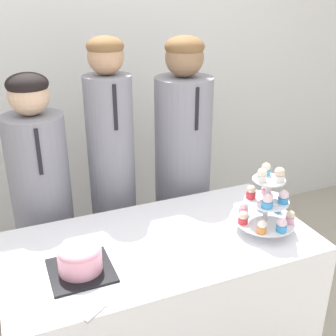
{
  "coord_description": "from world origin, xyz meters",
  "views": [
    {
      "loc": [
        -0.57,
        -1.08,
        1.76
      ],
      "look_at": [
        0.04,
        0.37,
        1.08
      ],
      "focal_mm": 45.0,
      "sensor_mm": 36.0,
      "label": 1
    }
  ],
  "objects_px": {
    "round_cake": "(80,258)",
    "student_0": "(45,217)",
    "cake_knife": "(107,303)",
    "student_1": "(113,189)",
    "cupcake_stand": "(266,203)",
    "student_2": "(183,181)"
  },
  "relations": [
    {
      "from": "cupcake_stand",
      "to": "cake_knife",
      "type": "bearing_deg",
      "value": -166.4
    },
    {
      "from": "student_0",
      "to": "student_1",
      "type": "distance_m",
      "value": 0.38
    },
    {
      "from": "cake_knife",
      "to": "student_2",
      "type": "height_order",
      "value": "student_2"
    },
    {
      "from": "student_0",
      "to": "round_cake",
      "type": "bearing_deg",
      "value": -84.76
    },
    {
      "from": "cake_knife",
      "to": "round_cake",
      "type": "bearing_deg",
      "value": 67.76
    },
    {
      "from": "cake_knife",
      "to": "student_2",
      "type": "bearing_deg",
      "value": 17.42
    },
    {
      "from": "cupcake_stand",
      "to": "student_2",
      "type": "xyz_separation_m",
      "value": [
        -0.09,
        0.66,
        -0.17
      ]
    },
    {
      "from": "round_cake",
      "to": "student_1",
      "type": "bearing_deg",
      "value": 64.14
    },
    {
      "from": "cake_knife",
      "to": "student_0",
      "type": "height_order",
      "value": "student_0"
    },
    {
      "from": "student_1",
      "to": "round_cake",
      "type": "bearing_deg",
      "value": -115.86
    },
    {
      "from": "round_cake",
      "to": "cupcake_stand",
      "type": "relative_size",
      "value": 0.76
    },
    {
      "from": "student_1",
      "to": "student_2",
      "type": "height_order",
      "value": "student_1"
    },
    {
      "from": "round_cake",
      "to": "student_0",
      "type": "relative_size",
      "value": 0.17
    },
    {
      "from": "round_cake",
      "to": "cake_knife",
      "type": "distance_m",
      "value": 0.22
    },
    {
      "from": "round_cake",
      "to": "student_1",
      "type": "height_order",
      "value": "student_1"
    },
    {
      "from": "round_cake",
      "to": "cake_knife",
      "type": "relative_size",
      "value": 0.87
    },
    {
      "from": "student_1",
      "to": "student_2",
      "type": "bearing_deg",
      "value": 0.0
    },
    {
      "from": "cake_knife",
      "to": "student_1",
      "type": "distance_m",
      "value": 0.89
    },
    {
      "from": "round_cake",
      "to": "cake_knife",
      "type": "bearing_deg",
      "value": -78.22
    },
    {
      "from": "cupcake_stand",
      "to": "student_1",
      "type": "relative_size",
      "value": 0.2
    },
    {
      "from": "round_cake",
      "to": "cupcake_stand",
      "type": "distance_m",
      "value": 0.82
    },
    {
      "from": "student_2",
      "to": "student_1",
      "type": "bearing_deg",
      "value": -180.0
    }
  ]
}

